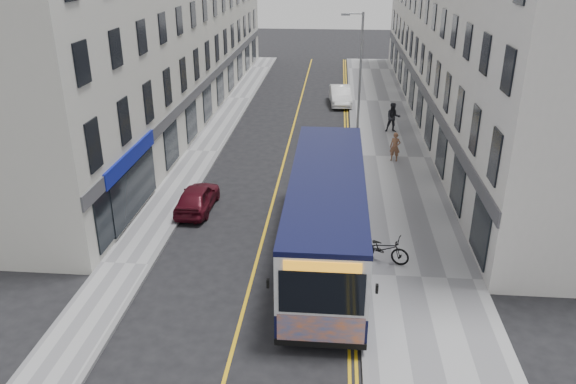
% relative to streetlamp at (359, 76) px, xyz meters
% --- Properties ---
extents(ground, '(140.00, 140.00, 0.00)m').
position_rel_streetlamp_xyz_m(ground, '(-4.17, -14.00, -4.38)').
color(ground, black).
rests_on(ground, ground).
extents(pavement_east, '(4.50, 64.00, 0.12)m').
position_rel_streetlamp_xyz_m(pavement_east, '(2.08, -2.00, -4.32)').
color(pavement_east, '#939396').
rests_on(pavement_east, ground).
extents(pavement_west, '(2.00, 64.00, 0.12)m').
position_rel_streetlamp_xyz_m(pavement_west, '(-9.17, -2.00, -4.32)').
color(pavement_west, '#939396').
rests_on(pavement_west, ground).
extents(kerb_east, '(0.18, 64.00, 0.13)m').
position_rel_streetlamp_xyz_m(kerb_east, '(-0.17, -2.00, -4.32)').
color(kerb_east, slate).
rests_on(kerb_east, ground).
extents(kerb_west, '(0.18, 64.00, 0.13)m').
position_rel_streetlamp_xyz_m(kerb_west, '(-8.17, -2.00, -4.32)').
color(kerb_west, slate).
rests_on(kerb_west, ground).
extents(road_centre_line, '(0.12, 64.00, 0.01)m').
position_rel_streetlamp_xyz_m(road_centre_line, '(-4.17, -2.00, -4.38)').
color(road_centre_line, gold).
rests_on(road_centre_line, ground).
extents(road_dbl_yellow_inner, '(0.10, 64.00, 0.01)m').
position_rel_streetlamp_xyz_m(road_dbl_yellow_inner, '(-0.62, -2.00, -4.38)').
color(road_dbl_yellow_inner, gold).
rests_on(road_dbl_yellow_inner, ground).
extents(road_dbl_yellow_outer, '(0.10, 64.00, 0.01)m').
position_rel_streetlamp_xyz_m(road_dbl_yellow_outer, '(-0.42, -2.00, -4.38)').
color(road_dbl_yellow_outer, gold).
rests_on(road_dbl_yellow_outer, ground).
extents(terrace_east, '(6.00, 46.00, 13.00)m').
position_rel_streetlamp_xyz_m(terrace_east, '(7.33, 7.00, 2.12)').
color(terrace_east, silver).
rests_on(terrace_east, ground).
extents(terrace_west, '(6.00, 46.00, 13.00)m').
position_rel_streetlamp_xyz_m(terrace_west, '(-13.17, 7.00, 2.12)').
color(terrace_west, beige).
rests_on(terrace_west, ground).
extents(streetlamp, '(1.32, 0.18, 8.00)m').
position_rel_streetlamp_xyz_m(streetlamp, '(0.00, 0.00, 0.00)').
color(streetlamp, gray).
rests_on(streetlamp, ground).
extents(city_bus, '(2.82, 12.13, 3.52)m').
position_rel_streetlamp_xyz_m(city_bus, '(-1.50, -13.78, -2.46)').
color(city_bus, black).
rests_on(city_bus, ground).
extents(bicycle, '(2.20, 1.43, 1.09)m').
position_rel_streetlamp_xyz_m(bicycle, '(0.71, -14.17, -3.72)').
color(bicycle, black).
rests_on(bicycle, pavement_east).
extents(pedestrian_near, '(0.69, 0.54, 1.65)m').
position_rel_streetlamp_xyz_m(pedestrian_near, '(2.14, -2.72, -3.44)').
color(pedestrian_near, brown).
rests_on(pedestrian_near, pavement_east).
extents(pedestrian_far, '(1.00, 0.81, 1.95)m').
position_rel_streetlamp_xyz_m(pedestrian_far, '(2.49, 2.87, -3.29)').
color(pedestrian_far, '#212227').
rests_on(pedestrian_far, pavement_east).
extents(car_white, '(1.88, 4.49, 1.44)m').
position_rel_streetlamp_xyz_m(car_white, '(-0.97, 10.21, -3.66)').
color(car_white, white).
rests_on(car_white, ground).
extents(car_maroon, '(1.59, 3.75, 1.27)m').
position_rel_streetlamp_xyz_m(car_maroon, '(-7.57, -9.97, -3.75)').
color(car_maroon, '#4A0C18').
rests_on(car_maroon, ground).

